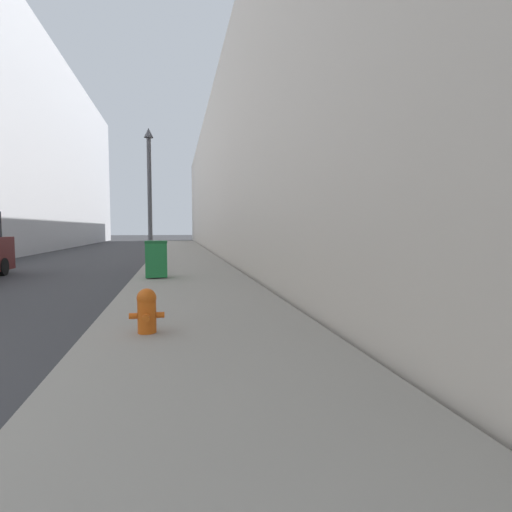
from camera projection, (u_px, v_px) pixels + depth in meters
sidewalk_right at (185, 259)px, 21.44m from camera, size 3.68×60.00×0.14m
building_right_stone at (287, 180)px, 30.46m from camera, size 12.00×60.00×10.72m
fire_hydrant at (147, 310)px, 6.00m from camera, size 0.52×0.40×0.67m
trash_bin at (157, 259)px, 12.65m from camera, size 0.68×0.62×1.18m
lamppost at (150, 193)px, 16.51m from camera, size 0.38×0.38×5.67m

